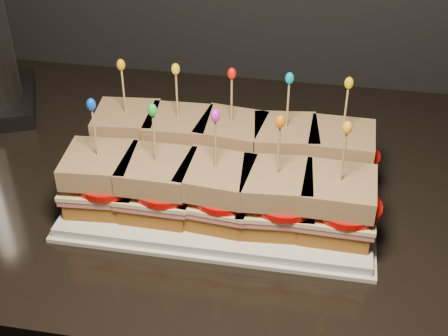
# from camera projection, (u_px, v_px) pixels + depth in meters

# --- Properties ---
(granite_slab) EXTENTS (2.32, 0.68, 0.03)m
(granite_slab) POSITION_uv_depth(u_px,v_px,m) (356.00, 196.00, 0.93)
(granite_slab) COLOR black
(granite_slab) RESTS_ON cabinet
(platter) EXTENTS (0.41, 0.26, 0.02)m
(platter) POSITION_uv_depth(u_px,v_px,m) (224.00, 195.00, 0.89)
(platter) COLOR silver
(platter) RESTS_ON granite_slab
(platter_rim) EXTENTS (0.42, 0.27, 0.01)m
(platter_rim) POSITION_uv_depth(u_px,v_px,m) (224.00, 198.00, 0.89)
(platter_rim) COLOR silver
(platter_rim) RESTS_ON granite_slab
(sandwich_0_bread_bot) EXTENTS (0.10, 0.10, 0.02)m
(sandwich_0_bread_bot) POSITION_uv_depth(u_px,v_px,m) (130.00, 150.00, 0.95)
(sandwich_0_bread_bot) COLOR #5A2E0E
(sandwich_0_bread_bot) RESTS_ON platter
(sandwich_0_ham) EXTENTS (0.11, 0.10, 0.01)m
(sandwich_0_ham) POSITION_uv_depth(u_px,v_px,m) (129.00, 141.00, 0.94)
(sandwich_0_ham) COLOR #B7575A
(sandwich_0_ham) RESTS_ON sandwich_0_bread_bot
(sandwich_0_cheese) EXTENTS (0.11, 0.10, 0.01)m
(sandwich_0_cheese) POSITION_uv_depth(u_px,v_px,m) (128.00, 137.00, 0.93)
(sandwich_0_cheese) COLOR beige
(sandwich_0_cheese) RESTS_ON sandwich_0_ham
(sandwich_0_tomato) EXTENTS (0.09, 0.09, 0.01)m
(sandwich_0_tomato) POSITION_uv_depth(u_px,v_px,m) (134.00, 135.00, 0.92)
(sandwich_0_tomato) COLOR red
(sandwich_0_tomato) RESTS_ON sandwich_0_cheese
(sandwich_0_bread_top) EXTENTS (0.10, 0.10, 0.03)m
(sandwich_0_bread_top) POSITION_uv_depth(u_px,v_px,m) (127.00, 121.00, 0.92)
(sandwich_0_bread_top) COLOR #582B11
(sandwich_0_bread_top) RESTS_ON sandwich_0_tomato
(sandwich_0_pick) EXTENTS (0.00, 0.00, 0.09)m
(sandwich_0_pick) POSITION_uv_depth(u_px,v_px,m) (124.00, 94.00, 0.89)
(sandwich_0_pick) COLOR tan
(sandwich_0_pick) RESTS_ON sandwich_0_bread_top
(sandwich_0_frill) EXTENTS (0.01, 0.01, 0.02)m
(sandwich_0_frill) POSITION_uv_depth(u_px,v_px,m) (121.00, 65.00, 0.87)
(sandwich_0_frill) COLOR orange
(sandwich_0_frill) RESTS_ON sandwich_0_pick
(sandwich_1_bread_bot) EXTENTS (0.09, 0.09, 0.02)m
(sandwich_1_bread_bot) POSITION_uv_depth(u_px,v_px,m) (180.00, 155.00, 0.94)
(sandwich_1_bread_bot) COLOR #5A2E0E
(sandwich_1_bread_bot) RESTS_ON platter
(sandwich_1_ham) EXTENTS (0.10, 0.10, 0.01)m
(sandwich_1_ham) POSITION_uv_depth(u_px,v_px,m) (179.00, 146.00, 0.93)
(sandwich_1_ham) COLOR #B7575A
(sandwich_1_ham) RESTS_ON sandwich_1_bread_bot
(sandwich_1_cheese) EXTENTS (0.10, 0.10, 0.01)m
(sandwich_1_cheese) POSITION_uv_depth(u_px,v_px,m) (179.00, 142.00, 0.92)
(sandwich_1_cheese) COLOR beige
(sandwich_1_cheese) RESTS_ON sandwich_1_ham
(sandwich_1_tomato) EXTENTS (0.09, 0.09, 0.01)m
(sandwich_1_tomato) POSITION_uv_depth(u_px,v_px,m) (186.00, 140.00, 0.91)
(sandwich_1_tomato) COLOR red
(sandwich_1_tomato) RESTS_ON sandwich_1_cheese
(sandwich_1_bread_top) EXTENTS (0.09, 0.09, 0.03)m
(sandwich_1_bread_top) POSITION_uv_depth(u_px,v_px,m) (178.00, 126.00, 0.91)
(sandwich_1_bread_top) COLOR #582B11
(sandwich_1_bread_top) RESTS_ON sandwich_1_tomato
(sandwich_1_pick) EXTENTS (0.00, 0.00, 0.09)m
(sandwich_1_pick) POSITION_uv_depth(u_px,v_px,m) (177.00, 98.00, 0.88)
(sandwich_1_pick) COLOR tan
(sandwich_1_pick) RESTS_ON sandwich_1_bread_top
(sandwich_1_frill) EXTENTS (0.01, 0.01, 0.02)m
(sandwich_1_frill) POSITION_uv_depth(u_px,v_px,m) (176.00, 69.00, 0.86)
(sandwich_1_frill) COLOR yellow
(sandwich_1_frill) RESTS_ON sandwich_1_pick
(sandwich_2_bread_bot) EXTENTS (0.10, 0.10, 0.02)m
(sandwich_2_bread_bot) POSITION_uv_depth(u_px,v_px,m) (231.00, 160.00, 0.92)
(sandwich_2_bread_bot) COLOR #5A2E0E
(sandwich_2_bread_bot) RESTS_ON platter
(sandwich_2_ham) EXTENTS (0.11, 0.10, 0.01)m
(sandwich_2_ham) POSITION_uv_depth(u_px,v_px,m) (231.00, 151.00, 0.92)
(sandwich_2_ham) COLOR #B7575A
(sandwich_2_ham) RESTS_ON sandwich_2_bread_bot
(sandwich_2_cheese) EXTENTS (0.11, 0.11, 0.01)m
(sandwich_2_cheese) POSITION_uv_depth(u_px,v_px,m) (231.00, 147.00, 0.91)
(sandwich_2_cheese) COLOR beige
(sandwich_2_cheese) RESTS_ON sandwich_2_ham
(sandwich_2_tomato) EXTENTS (0.09, 0.09, 0.01)m
(sandwich_2_tomato) POSITION_uv_depth(u_px,v_px,m) (239.00, 145.00, 0.90)
(sandwich_2_tomato) COLOR red
(sandwich_2_tomato) RESTS_ON sandwich_2_cheese
(sandwich_2_bread_top) EXTENTS (0.10, 0.10, 0.03)m
(sandwich_2_bread_top) POSITION_uv_depth(u_px,v_px,m) (231.00, 131.00, 0.90)
(sandwich_2_bread_top) COLOR #582B11
(sandwich_2_bread_top) RESTS_ON sandwich_2_tomato
(sandwich_2_pick) EXTENTS (0.00, 0.00, 0.09)m
(sandwich_2_pick) POSITION_uv_depth(u_px,v_px,m) (232.00, 103.00, 0.87)
(sandwich_2_pick) COLOR tan
(sandwich_2_pick) RESTS_ON sandwich_2_bread_top
(sandwich_2_frill) EXTENTS (0.01, 0.01, 0.02)m
(sandwich_2_frill) POSITION_uv_depth(u_px,v_px,m) (232.00, 74.00, 0.85)
(sandwich_2_frill) COLOR red
(sandwich_2_frill) RESTS_ON sandwich_2_pick
(sandwich_3_bread_bot) EXTENTS (0.10, 0.10, 0.02)m
(sandwich_3_bread_bot) POSITION_uv_depth(u_px,v_px,m) (284.00, 165.00, 0.91)
(sandwich_3_bread_bot) COLOR #5A2E0E
(sandwich_3_bread_bot) RESTS_ON platter
(sandwich_3_ham) EXTENTS (0.11, 0.10, 0.01)m
(sandwich_3_ham) POSITION_uv_depth(u_px,v_px,m) (284.00, 156.00, 0.90)
(sandwich_3_ham) COLOR #B7575A
(sandwich_3_ham) RESTS_ON sandwich_3_bread_bot
(sandwich_3_cheese) EXTENTS (0.11, 0.11, 0.01)m
(sandwich_3_cheese) POSITION_uv_depth(u_px,v_px,m) (285.00, 152.00, 0.90)
(sandwich_3_cheese) COLOR beige
(sandwich_3_cheese) RESTS_ON sandwich_3_ham
(sandwich_3_tomato) EXTENTS (0.09, 0.09, 0.01)m
(sandwich_3_tomato) POSITION_uv_depth(u_px,v_px,m) (293.00, 151.00, 0.89)
(sandwich_3_tomato) COLOR red
(sandwich_3_tomato) RESTS_ON sandwich_3_cheese
(sandwich_3_bread_top) EXTENTS (0.10, 0.10, 0.03)m
(sandwich_3_bread_top) POSITION_uv_depth(u_px,v_px,m) (286.00, 136.00, 0.88)
(sandwich_3_bread_top) COLOR #582B11
(sandwich_3_bread_top) RESTS_ON sandwich_3_tomato
(sandwich_3_pick) EXTENTS (0.00, 0.00, 0.09)m
(sandwich_3_pick) POSITION_uv_depth(u_px,v_px,m) (288.00, 108.00, 0.86)
(sandwich_3_pick) COLOR tan
(sandwich_3_pick) RESTS_ON sandwich_3_bread_top
(sandwich_3_frill) EXTENTS (0.01, 0.01, 0.02)m
(sandwich_3_frill) POSITION_uv_depth(u_px,v_px,m) (290.00, 78.00, 0.83)
(sandwich_3_frill) COLOR #0791B7
(sandwich_3_frill) RESTS_ON sandwich_3_pick
(sandwich_4_bread_bot) EXTENTS (0.09, 0.09, 0.02)m
(sandwich_4_bread_bot) POSITION_uv_depth(u_px,v_px,m) (338.00, 171.00, 0.90)
(sandwich_4_bread_bot) COLOR #5A2E0E
(sandwich_4_bread_bot) RESTS_ON platter
(sandwich_4_ham) EXTENTS (0.10, 0.10, 0.01)m
(sandwich_4_ham) POSITION_uv_depth(u_px,v_px,m) (339.00, 161.00, 0.89)
(sandwich_4_ham) COLOR #B7575A
(sandwich_4_ham) RESTS_ON sandwich_4_bread_bot
(sandwich_4_cheese) EXTENTS (0.10, 0.10, 0.01)m
(sandwich_4_cheese) POSITION_uv_depth(u_px,v_px,m) (340.00, 157.00, 0.89)
(sandwich_4_cheese) COLOR beige
(sandwich_4_cheese) RESTS_ON sandwich_4_ham
(sandwich_4_tomato) EXTENTS (0.09, 0.09, 0.01)m
(sandwich_4_tomato) POSITION_uv_depth(u_px,v_px,m) (349.00, 156.00, 0.88)
(sandwich_4_tomato) COLOR red
(sandwich_4_tomato) RESTS_ON sandwich_4_cheese
(sandwich_4_bread_top) EXTENTS (0.09, 0.09, 0.03)m
(sandwich_4_bread_top) POSITION_uv_depth(u_px,v_px,m) (342.00, 141.00, 0.87)
(sandwich_4_bread_top) COLOR #582B11
(sandwich_4_bread_top) RESTS_ON sandwich_4_tomato
(sandwich_4_pick) EXTENTS (0.00, 0.00, 0.09)m
(sandwich_4_pick) POSITION_uv_depth(u_px,v_px,m) (345.00, 113.00, 0.85)
(sandwich_4_pick) COLOR tan
(sandwich_4_pick) RESTS_ON sandwich_4_bread_top
(sandwich_4_frill) EXTENTS (0.01, 0.01, 0.02)m
(sandwich_4_frill) POSITION_uv_depth(u_px,v_px,m) (349.00, 83.00, 0.82)
(sandwich_4_frill) COLOR yellow
(sandwich_4_frill) RESTS_ON sandwich_4_pick
(sandwich_5_bread_bot) EXTENTS (0.09, 0.09, 0.02)m
(sandwich_5_bread_bot) POSITION_uv_depth(u_px,v_px,m) (103.00, 195.00, 0.85)
(sandwich_5_bread_bot) COLOR #5A2E0E
(sandwich_5_bread_bot) RESTS_ON platter
(sandwich_5_ham) EXTENTS (0.10, 0.10, 0.01)m
(sandwich_5_ham) POSITION_uv_depth(u_px,v_px,m) (102.00, 186.00, 0.84)
(sandwich_5_ham) COLOR #B7575A
(sandwich_5_ham) RESTS_ON sandwich_5_bread_bot
(sandwich_5_cheese) EXTENTS (0.11, 0.10, 0.01)m
(sandwich_5_cheese) POSITION_uv_depth(u_px,v_px,m) (102.00, 181.00, 0.84)
(sandwich_5_cheese) COLOR beige
(sandwich_5_cheese) RESTS_ON sandwich_5_ham
(sandwich_5_tomato) EXTENTS (0.09, 0.09, 0.01)m
(sandwich_5_tomato) POSITION_uv_depth(u_px,v_px,m) (108.00, 180.00, 0.83)
(sandwich_5_tomato) COLOR red
(sandwich_5_tomato) RESTS_ON sandwich_5_cheese
(sandwich_5_bread_top) EXTENTS (0.10, 0.10, 0.03)m
(sandwich_5_bread_top) POSITION_uv_depth(u_px,v_px,m) (99.00, 165.00, 0.82)
(sandwich_5_bread_top) COLOR #582B11
(sandwich_5_bread_top) RESTS_ON sandwich_5_tomato
(sandwich_5_pick) EXTENTS (0.00, 0.00, 0.09)m
(sandwich_5_pick) POSITION_uv_depth(u_px,v_px,m) (95.00, 135.00, 0.80)
(sandwich_5_pick) COLOR tan
(sandwich_5_pick) RESTS_ON sandwich_5_bread_top
(sandwich_5_frill) EXTENTS (0.01, 0.01, 0.02)m
(sandwich_5_frill) POSITION_uv_depth(u_px,v_px,m) (91.00, 104.00, 0.77)
(sandwich_5_frill) COLOR blue
(sandwich_5_frill) RESTS_ON sandwich_5_pick
(sandwich_6_bread_bot) EXTENTS (0.09, 0.09, 0.02)m
(sandwich_6_bread_bot) POSITION_uv_depth(u_px,v_px,m) (159.00, 201.00, 0.84)
(sandwich_6_bread_bot) COLOR #5A2E0E
(sandwich_6_bread_bot) RESTS_ON platter
(sandwich_6_ham) EXTENTS (0.10, 0.09, 0.01)m
(sandwich_6_ham) POSITION_uv_depth(u_px,v_px,m) (158.00, 192.00, 0.83)
(sandwich_6_ham) COLOR #B7575A
(sandwich_6_ham) RESTS_ON sandwich_6_bread_bot
(sandwich_6_cheese) EXTENTS (0.10, 0.10, 0.01)m
(sandwich_6_cheese) POSITION_uv_depth(u_px,v_px,m) (158.00, 188.00, 0.83)
(sandwich_6_cheese) COLOR beige
(sandwich_6_cheese) RESTS_ON sandwich_6_ham
(sandwich_6_tomato) EXTENTS (0.09, 0.09, 0.01)m
(sandwich_6_tomato) POSITION_uv_depth(u_px,v_px,m) (165.00, 187.00, 0.82)
(sandwich_6_tomato) COLOR red
(sandwich_6_tomato) RESTS_ON sandwich_6_cheese
(sandwich_6_bread_top) EXTENTS (0.09, 0.09, 0.03)m
(sandwich_6_bread_top) POSITION_uv_depth(u_px,v_px,m) (157.00, 171.00, 0.81)
(sandwich_6_bread_top) COLOR #582B11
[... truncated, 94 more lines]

